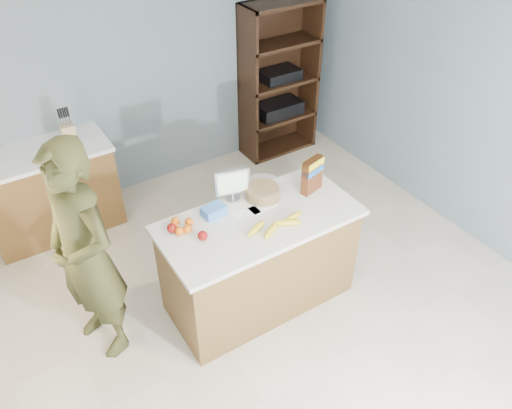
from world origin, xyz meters
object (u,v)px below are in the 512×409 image
shelving_unit (277,82)px  cereal_box (312,173)px  counter_peninsula (259,264)px  person (85,256)px  tv (232,183)px

shelving_unit → cereal_box: bearing=-116.8°
counter_peninsula → shelving_unit: bearing=52.9°
person → cereal_box: size_ratio=6.03×
shelving_unit → cereal_box: size_ratio=6.00×
tv → cereal_box: (0.61, -0.24, 0.02)m
person → cereal_box: (1.81, -0.22, 0.17)m
cereal_box → shelving_unit: bearing=63.2°
person → tv: 1.22m
shelving_unit → counter_peninsula: bearing=-127.1°
tv → shelving_unit: bearing=47.2°
shelving_unit → tv: size_ratio=6.38×
shelving_unit → person: bearing=-148.0°
person → counter_peninsula: bearing=56.5°
counter_peninsula → person: person is taller
person → cereal_box: person is taller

